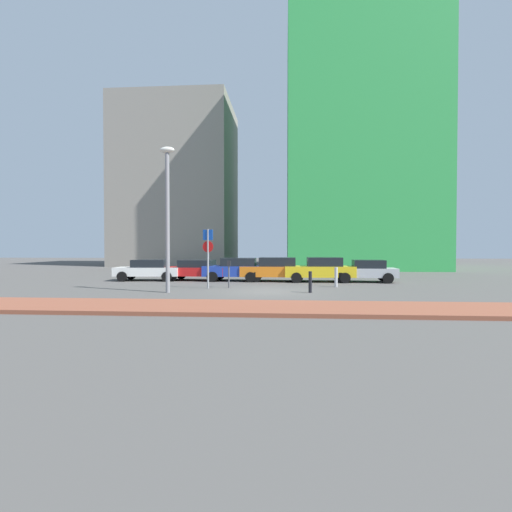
# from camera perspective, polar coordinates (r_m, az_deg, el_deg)

# --- Properties ---
(ground_plane) EXTENTS (120.00, 120.00, 0.00)m
(ground_plane) POSITION_cam_1_polar(r_m,az_deg,el_deg) (19.44, 1.89, -5.16)
(ground_plane) COLOR #4C4947
(sidewalk_brick) EXTENTS (40.00, 3.07, 0.14)m
(sidewalk_brick) POSITION_cam_1_polar(r_m,az_deg,el_deg) (13.72, 0.84, -7.56)
(sidewalk_brick) COLOR brown
(sidewalk_brick) RESTS_ON ground
(parked_car_white) EXTENTS (4.28, 2.09, 1.37)m
(parked_car_white) POSITION_cam_1_polar(r_m,az_deg,el_deg) (26.60, -15.35, -1.90)
(parked_car_white) COLOR white
(parked_car_white) RESTS_ON ground
(parked_car_red) EXTENTS (4.13, 2.30, 1.35)m
(parked_car_red) POSITION_cam_1_polar(r_m,az_deg,el_deg) (26.07, -8.65, -1.94)
(parked_car_red) COLOR red
(parked_car_red) RESTS_ON ground
(parked_car_blue) EXTENTS (4.13, 2.03, 1.49)m
(parked_car_blue) POSITION_cam_1_polar(r_m,az_deg,el_deg) (25.43, -2.88, -1.87)
(parked_car_blue) COLOR #1E389E
(parked_car_blue) RESTS_ON ground
(parked_car_orange) EXTENTS (4.36, 2.02, 1.54)m
(parked_car_orange) POSITION_cam_1_polar(r_m,az_deg,el_deg) (25.09, 2.86, -1.88)
(parked_car_orange) COLOR orange
(parked_car_orange) RESTS_ON ground
(parked_car_yellow) EXTENTS (4.36, 2.00, 1.55)m
(parked_car_yellow) POSITION_cam_1_polar(r_m,az_deg,el_deg) (25.03, 9.39, -1.91)
(parked_car_yellow) COLOR gold
(parked_car_yellow) RESTS_ON ground
(parked_car_silver) EXTENTS (4.21, 2.12, 1.39)m
(parked_car_silver) POSITION_cam_1_polar(r_m,az_deg,el_deg) (25.44, 15.43, -2.06)
(parked_car_silver) COLOR #B7BABF
(parked_car_silver) RESTS_ON ground
(parking_sign_post) EXTENTS (0.59, 0.15, 3.14)m
(parking_sign_post) POSITION_cam_1_polar(r_m,az_deg,el_deg) (20.88, -7.02, 0.72)
(parking_sign_post) COLOR gray
(parking_sign_post) RESTS_ON ground
(parking_meter) EXTENTS (0.18, 0.14, 1.45)m
(parking_meter) POSITION_cam_1_polar(r_m,az_deg,el_deg) (21.05, -3.98, -2.11)
(parking_meter) COLOR #4C4C51
(parking_meter) RESTS_ON ground
(street_lamp) EXTENTS (0.70, 0.36, 6.98)m
(street_lamp) POSITION_cam_1_polar(r_m,az_deg,el_deg) (19.34, -12.78, 6.97)
(street_lamp) COLOR gray
(street_lamp) RESTS_ON ground
(traffic_bollard_near) EXTENTS (0.17, 0.17, 1.09)m
(traffic_bollard_near) POSITION_cam_1_polar(r_m,az_deg,el_deg) (21.91, 11.59, -3.04)
(traffic_bollard_near) COLOR #B7B7BC
(traffic_bollard_near) RESTS_ON ground
(traffic_bollard_mid) EXTENTS (0.16, 0.16, 1.03)m
(traffic_bollard_mid) POSITION_cam_1_polar(r_m,az_deg,el_deg) (18.95, 7.90, -3.78)
(traffic_bollard_mid) COLOR black
(traffic_bollard_mid) RESTS_ON ground
(building_colorful_midrise) EXTENTS (14.74, 16.36, 27.15)m
(building_colorful_midrise) POSITION_cam_1_polar(r_m,az_deg,el_deg) (45.83, 14.25, 15.62)
(building_colorful_midrise) COLOR green
(building_colorful_midrise) RESTS_ON ground
(building_under_construction) EXTENTS (13.54, 12.23, 19.87)m
(building_under_construction) POSITION_cam_1_polar(r_m,az_deg,el_deg) (50.87, -11.25, 10.01)
(building_under_construction) COLOR gray
(building_under_construction) RESTS_ON ground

